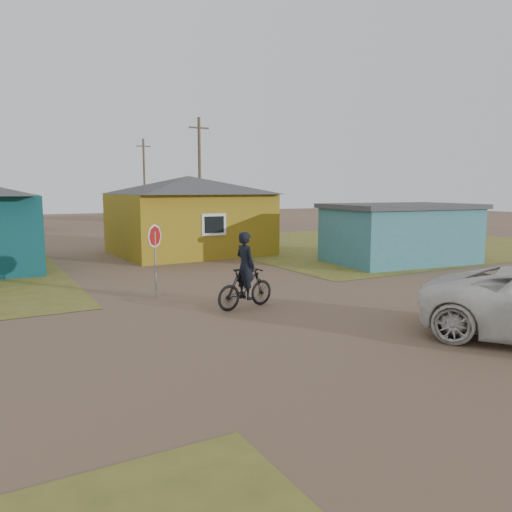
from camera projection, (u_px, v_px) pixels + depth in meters
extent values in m
plane|color=brown|center=(309.00, 324.00, 12.09)|extent=(120.00, 120.00, 0.00)
cube|color=olive|center=(374.00, 243.00, 30.12)|extent=(20.00, 18.00, 0.00)
cube|color=olive|center=(189.00, 224.00, 25.20)|extent=(7.21, 6.24, 3.00)
pyramid|color=#353538|center=(188.00, 185.00, 24.94)|extent=(7.72, 6.76, 0.90)
cube|color=silver|center=(214.00, 225.00, 22.57)|extent=(1.20, 0.06, 1.00)
cube|color=black|center=(214.00, 225.00, 22.54)|extent=(0.95, 0.04, 0.75)
cube|color=teal|center=(399.00, 235.00, 22.16)|extent=(6.39, 4.61, 2.40)
cube|color=#353538|center=(401.00, 206.00, 21.98)|extent=(6.71, 4.93, 0.20)
cube|color=tan|center=(163.00, 207.00, 51.33)|extent=(6.41, 5.50, 2.80)
pyramid|color=#353538|center=(163.00, 189.00, 51.09)|extent=(6.95, 6.05, 0.80)
cylinder|color=brown|center=(200.00, 178.00, 33.72)|extent=(0.20, 0.20, 8.00)
cube|color=brown|center=(199.00, 128.00, 33.28)|extent=(1.40, 0.10, 0.10)
cylinder|color=brown|center=(144.00, 181.00, 48.04)|extent=(0.20, 0.20, 8.00)
cube|color=brown|center=(143.00, 146.00, 47.60)|extent=(1.40, 0.10, 0.10)
cylinder|color=gray|center=(155.00, 264.00, 15.04)|extent=(0.06, 0.06, 1.99)
imported|color=black|center=(245.00, 288.00, 13.64)|extent=(1.93, 0.87, 1.12)
imported|color=black|center=(245.00, 265.00, 13.56)|extent=(0.56, 0.74, 1.84)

